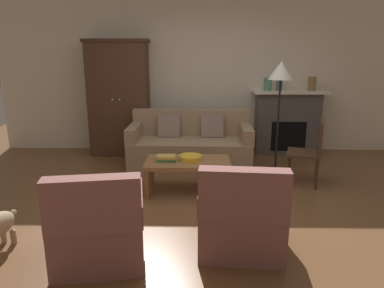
{
  "coord_description": "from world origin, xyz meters",
  "views": [
    {
      "loc": [
        -0.01,
        -4.13,
        1.86
      ],
      "look_at": [
        -0.11,
        0.79,
        0.55
      ],
      "focal_mm": 34.37,
      "sensor_mm": 36.0,
      "label": 1
    }
  ],
  "objects_px": {
    "armchair_near_left": "(99,228)",
    "floor_lamp": "(281,77)",
    "armoire": "(119,98)",
    "mantel_vase_slate": "(279,84)",
    "mantel_vase_bronze": "(312,84)",
    "fireplace": "(287,122)",
    "mantel_vase_jade": "(268,84)",
    "coffee_table": "(188,164)",
    "fruit_bowl": "(191,158)",
    "couch": "(190,146)",
    "armchair_near_right": "(241,218)",
    "side_chair_wooden": "(311,148)",
    "book_stack": "(167,158)"
  },
  "relations": [
    {
      "from": "mantel_vase_jade",
      "to": "mantel_vase_bronze",
      "type": "xyz_separation_m",
      "value": [
        0.76,
        0.0,
        0.01
      ]
    },
    {
      "from": "armoire",
      "to": "armchair_near_left",
      "type": "relative_size",
      "value": 2.24
    },
    {
      "from": "mantel_vase_jade",
      "to": "floor_lamp",
      "type": "height_order",
      "value": "floor_lamp"
    },
    {
      "from": "mantel_vase_jade",
      "to": "mantel_vase_slate",
      "type": "relative_size",
      "value": 0.95
    },
    {
      "from": "armoire",
      "to": "book_stack",
      "type": "bearing_deg",
      "value": -61.78
    },
    {
      "from": "fruit_bowl",
      "to": "armchair_near_left",
      "type": "xyz_separation_m",
      "value": [
        -0.77,
        -1.69,
        -0.13
      ]
    },
    {
      "from": "armchair_near_right",
      "to": "coffee_table",
      "type": "bearing_deg",
      "value": 110.65
    },
    {
      "from": "fruit_bowl",
      "to": "book_stack",
      "type": "height_order",
      "value": "book_stack"
    },
    {
      "from": "coffee_table",
      "to": "floor_lamp",
      "type": "height_order",
      "value": "floor_lamp"
    },
    {
      "from": "fruit_bowl",
      "to": "book_stack",
      "type": "xyz_separation_m",
      "value": [
        -0.31,
        -0.05,
        0.01
      ]
    },
    {
      "from": "coffee_table",
      "to": "floor_lamp",
      "type": "relative_size",
      "value": 0.66
    },
    {
      "from": "fruit_bowl",
      "to": "mantel_vase_bronze",
      "type": "distance_m",
      "value": 2.85
    },
    {
      "from": "armoire",
      "to": "mantel_vase_bronze",
      "type": "height_order",
      "value": "armoire"
    },
    {
      "from": "armoire",
      "to": "fruit_bowl",
      "type": "relative_size",
      "value": 6.67
    },
    {
      "from": "armoire",
      "to": "couch",
      "type": "relative_size",
      "value": 1.02
    },
    {
      "from": "book_stack",
      "to": "mantel_vase_jade",
      "type": "distance_m",
      "value": 2.58
    },
    {
      "from": "armoire",
      "to": "mantel_vase_jade",
      "type": "height_order",
      "value": "armoire"
    },
    {
      "from": "mantel_vase_jade",
      "to": "armchair_near_right",
      "type": "bearing_deg",
      "value": -103.42
    },
    {
      "from": "mantel_vase_slate",
      "to": "side_chair_wooden",
      "type": "height_order",
      "value": "mantel_vase_slate"
    },
    {
      "from": "armoire",
      "to": "armchair_near_left",
      "type": "xyz_separation_m",
      "value": [
        0.51,
        -3.44,
        -0.68
      ]
    },
    {
      "from": "floor_lamp",
      "to": "fruit_bowl",
      "type": "bearing_deg",
      "value": -148.42
    },
    {
      "from": "armchair_near_left",
      "to": "fruit_bowl",
      "type": "bearing_deg",
      "value": 65.62
    },
    {
      "from": "fruit_bowl",
      "to": "armchair_near_right",
      "type": "relative_size",
      "value": 0.34
    },
    {
      "from": "mantel_vase_slate",
      "to": "book_stack",
      "type": "bearing_deg",
      "value": -133.98
    },
    {
      "from": "couch",
      "to": "fruit_bowl",
      "type": "distance_m",
      "value": 1.09
    },
    {
      "from": "coffee_table",
      "to": "floor_lamp",
      "type": "xyz_separation_m",
      "value": [
        1.32,
        0.82,
        1.07
      ]
    },
    {
      "from": "floor_lamp",
      "to": "fireplace",
      "type": "bearing_deg",
      "value": 69.58
    },
    {
      "from": "mantel_vase_bronze",
      "to": "armchair_near_right",
      "type": "distance_m",
      "value": 3.74
    },
    {
      "from": "coffee_table",
      "to": "mantel_vase_jade",
      "type": "distance_m",
      "value": 2.43
    },
    {
      "from": "mantel_vase_jade",
      "to": "armchair_near_left",
      "type": "bearing_deg",
      "value": -120.43
    },
    {
      "from": "couch",
      "to": "book_stack",
      "type": "relative_size",
      "value": 7.62
    },
    {
      "from": "coffee_table",
      "to": "armchair_near_left",
      "type": "height_order",
      "value": "armchair_near_left"
    },
    {
      "from": "fruit_bowl",
      "to": "mantel_vase_bronze",
      "type": "height_order",
      "value": "mantel_vase_bronze"
    },
    {
      "from": "side_chair_wooden",
      "to": "armchair_near_left",
      "type": "bearing_deg",
      "value": -140.88
    },
    {
      "from": "mantel_vase_jade",
      "to": "mantel_vase_bronze",
      "type": "bearing_deg",
      "value": 0.0
    },
    {
      "from": "armchair_near_left",
      "to": "mantel_vase_jade",
      "type": "bearing_deg",
      "value": 59.57
    },
    {
      "from": "couch",
      "to": "armchair_near_right",
      "type": "distance_m",
      "value": 2.61
    },
    {
      "from": "coffee_table",
      "to": "side_chair_wooden",
      "type": "xyz_separation_m",
      "value": [
        1.67,
        0.3,
        0.15
      ]
    },
    {
      "from": "armchair_near_right",
      "to": "armoire",
      "type": "bearing_deg",
      "value": 119.0
    },
    {
      "from": "mantel_vase_bronze",
      "to": "coffee_table",
      "type": "bearing_deg",
      "value": -138.52
    },
    {
      "from": "armchair_near_left",
      "to": "floor_lamp",
      "type": "height_order",
      "value": "floor_lamp"
    },
    {
      "from": "fireplace",
      "to": "armchair_near_left",
      "type": "height_order",
      "value": "fireplace"
    },
    {
      "from": "armoire",
      "to": "floor_lamp",
      "type": "distance_m",
      "value": 2.77
    },
    {
      "from": "couch",
      "to": "mantel_vase_bronze",
      "type": "distance_m",
      "value": 2.39
    },
    {
      "from": "coffee_table",
      "to": "fruit_bowl",
      "type": "relative_size",
      "value": 3.7
    },
    {
      "from": "mantel_vase_jade",
      "to": "floor_lamp",
      "type": "relative_size",
      "value": 0.13
    },
    {
      "from": "fireplace",
      "to": "fruit_bowl",
      "type": "distance_m",
      "value": 2.48
    },
    {
      "from": "coffee_table",
      "to": "armchair_near_right",
      "type": "height_order",
      "value": "armchair_near_right"
    },
    {
      "from": "mantel_vase_slate",
      "to": "mantel_vase_bronze",
      "type": "relative_size",
      "value": 0.97
    },
    {
      "from": "mantel_vase_bronze",
      "to": "armchair_near_right",
      "type": "height_order",
      "value": "mantel_vase_bronze"
    }
  ]
}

